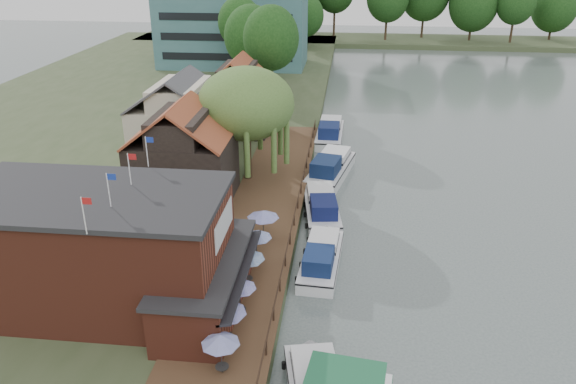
{
  "coord_description": "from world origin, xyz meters",
  "views": [
    {
      "loc": [
        -1.53,
        -28.49,
        21.4
      ],
      "look_at": [
        -6.0,
        12.0,
        3.0
      ],
      "focal_mm": 35.0,
      "sensor_mm": 36.0,
      "label": 1
    }
  ],
  "objects_px": {
    "pub": "(129,251)",
    "hotel_block": "(233,29)",
    "cruiser_1": "(321,254)",
    "cruiser_2": "(322,203)",
    "cruiser_4": "(330,130)",
    "cottage_a": "(183,153)",
    "willow": "(247,125)",
    "umbrella_0": "(221,354)",
    "umbrella_5": "(263,225)",
    "umbrella_2": "(240,297)",
    "umbrella_3": "(247,267)",
    "umbrella_1": "(225,323)",
    "umbrella_4": "(257,246)",
    "cottage_b": "(182,117)",
    "cruiser_3": "(331,165)",
    "cottage_c": "(238,95)"
  },
  "relations": [
    {
      "from": "pub",
      "to": "hotel_block",
      "type": "bearing_deg",
      "value": 96.43
    },
    {
      "from": "cruiser_1",
      "to": "cruiser_2",
      "type": "xyz_separation_m",
      "value": [
        -0.43,
        8.18,
        0.07
      ]
    },
    {
      "from": "cruiser_4",
      "to": "cottage_a",
      "type": "bearing_deg",
      "value": -118.95
    },
    {
      "from": "willow",
      "to": "umbrella_0",
      "type": "distance_m",
      "value": 26.04
    },
    {
      "from": "cottage_a",
      "to": "umbrella_5",
      "type": "xyz_separation_m",
      "value": [
        7.67,
        -6.5,
        -2.96
      ]
    },
    {
      "from": "umbrella_2",
      "to": "umbrella_3",
      "type": "xyz_separation_m",
      "value": [
        -0.15,
        3.29,
        0.0
      ]
    },
    {
      "from": "willow",
      "to": "umbrella_3",
      "type": "distance_m",
      "value": 18.02
    },
    {
      "from": "umbrella_1",
      "to": "umbrella_3",
      "type": "distance_m",
      "value": 5.72
    },
    {
      "from": "cruiser_4",
      "to": "cruiser_2",
      "type": "bearing_deg",
      "value": -88.45
    },
    {
      "from": "umbrella_0",
      "to": "umbrella_4",
      "type": "xyz_separation_m",
      "value": [
        0.01,
        11.03,
        0.0
      ]
    },
    {
      "from": "cottage_b",
      "to": "umbrella_1",
      "type": "height_order",
      "value": "cottage_b"
    },
    {
      "from": "umbrella_5",
      "to": "cruiser_1",
      "type": "relative_size",
      "value": 0.26
    },
    {
      "from": "cruiser_1",
      "to": "cruiser_3",
      "type": "xyz_separation_m",
      "value": [
        -0.01,
        16.78,
        0.21
      ]
    },
    {
      "from": "umbrella_2",
      "to": "cruiser_1",
      "type": "xyz_separation_m",
      "value": [
        4.39,
        7.52,
        -1.22
      ]
    },
    {
      "from": "umbrella_3",
      "to": "umbrella_5",
      "type": "xyz_separation_m",
      "value": [
        0.16,
        5.82,
        0.0
      ]
    },
    {
      "from": "pub",
      "to": "umbrella_5",
      "type": "relative_size",
      "value": 8.42
    },
    {
      "from": "hotel_block",
      "to": "umbrella_1",
      "type": "relative_size",
      "value": 10.51
    },
    {
      "from": "hotel_block",
      "to": "willow",
      "type": "distance_m",
      "value": 52.29
    },
    {
      "from": "pub",
      "to": "umbrella_2",
      "type": "height_order",
      "value": "pub"
    },
    {
      "from": "umbrella_0",
      "to": "umbrella_1",
      "type": "distance_m",
      "value": 2.53
    },
    {
      "from": "willow",
      "to": "cruiser_4",
      "type": "bearing_deg",
      "value": 64.77
    },
    {
      "from": "cottage_b",
      "to": "willow",
      "type": "relative_size",
      "value": 0.92
    },
    {
      "from": "hotel_block",
      "to": "umbrella_4",
      "type": "xyz_separation_m",
      "value": [
        14.66,
        -65.53,
        -4.86
      ]
    },
    {
      "from": "pub",
      "to": "umbrella_4",
      "type": "distance_m",
      "value": 8.94
    },
    {
      "from": "hotel_block",
      "to": "umbrella_1",
      "type": "bearing_deg",
      "value": -79.05
    },
    {
      "from": "umbrella_4",
      "to": "cruiser_4",
      "type": "bearing_deg",
      "value": 82.59
    },
    {
      "from": "hotel_block",
      "to": "umbrella_3",
      "type": "distance_m",
      "value": 70.02
    },
    {
      "from": "umbrella_0",
      "to": "cruiser_4",
      "type": "relative_size",
      "value": 0.23
    },
    {
      "from": "willow",
      "to": "umbrella_1",
      "type": "bearing_deg",
      "value": -83.01
    },
    {
      "from": "umbrella_0",
      "to": "cruiser_4",
      "type": "distance_m",
      "value": 40.56
    },
    {
      "from": "cruiser_2",
      "to": "cruiser_4",
      "type": "relative_size",
      "value": 0.93
    },
    {
      "from": "cottage_b",
      "to": "umbrella_1",
      "type": "bearing_deg",
      "value": -69.79
    },
    {
      "from": "cottage_b",
      "to": "cottage_c",
      "type": "xyz_separation_m",
      "value": [
        4.0,
        9.0,
        0.0
      ]
    },
    {
      "from": "umbrella_1",
      "to": "umbrella_2",
      "type": "distance_m",
      "value": 2.45
    },
    {
      "from": "hotel_block",
      "to": "umbrella_1",
      "type": "distance_m",
      "value": 75.57
    },
    {
      "from": "cruiser_1",
      "to": "cruiser_4",
      "type": "bearing_deg",
      "value": 94.86
    },
    {
      "from": "cruiser_1",
      "to": "cruiser_2",
      "type": "distance_m",
      "value": 8.19
    },
    {
      "from": "cottage_a",
      "to": "pub",
      "type": "bearing_deg",
      "value": -86.19
    },
    {
      "from": "cruiser_2",
      "to": "willow",
      "type": "bearing_deg",
      "value": 137.55
    },
    {
      "from": "pub",
      "to": "hotel_block",
      "type": "relative_size",
      "value": 0.79
    },
    {
      "from": "willow",
      "to": "cruiser_1",
      "type": "bearing_deg",
      "value": -60.05
    },
    {
      "from": "cottage_c",
      "to": "umbrella_1",
      "type": "height_order",
      "value": "cottage_c"
    },
    {
      "from": "cottage_b",
      "to": "umbrella_4",
      "type": "relative_size",
      "value": 4.04
    },
    {
      "from": "cottage_b",
      "to": "umbrella_5",
      "type": "distance_m",
      "value": 19.87
    },
    {
      "from": "willow",
      "to": "cottage_b",
      "type": "bearing_deg",
      "value": 146.31
    },
    {
      "from": "cottage_a",
      "to": "umbrella_0",
      "type": "bearing_deg",
      "value": -69.57
    },
    {
      "from": "cruiser_4",
      "to": "hotel_block",
      "type": "bearing_deg",
      "value": 118.2
    },
    {
      "from": "cottage_a",
      "to": "cruiser_4",
      "type": "relative_size",
      "value": 0.84
    },
    {
      "from": "pub",
      "to": "umbrella_3",
      "type": "bearing_deg",
      "value": 22.34
    },
    {
      "from": "umbrella_1",
      "to": "umbrella_3",
      "type": "bearing_deg",
      "value": 88.15
    }
  ]
}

